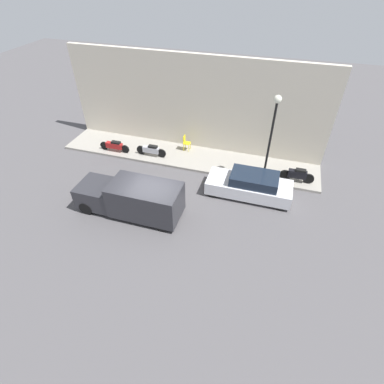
% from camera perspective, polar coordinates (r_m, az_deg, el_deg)
% --- Properties ---
extents(ground_plane, '(60.00, 60.00, 0.00)m').
position_cam_1_polar(ground_plane, '(15.17, -7.12, -3.83)').
color(ground_plane, '#514F51').
extents(sidewalk, '(2.66, 16.04, 0.15)m').
position_cam_1_polar(sidewalk, '(19.01, -0.99, 6.75)').
color(sidewalk, gray).
rests_on(sidewalk, ground_plane).
extents(building_facade, '(0.30, 16.04, 5.85)m').
position_cam_1_polar(building_facade, '(18.94, 0.34, 16.37)').
color(building_facade, beige).
rests_on(building_facade, ground_plane).
extents(parked_car, '(1.67, 4.40, 1.36)m').
position_cam_1_polar(parked_car, '(15.96, 11.00, 1.27)').
color(parked_car, silver).
rests_on(parked_car, ground_plane).
extents(delivery_van, '(1.81, 5.20, 1.78)m').
position_cam_1_polar(delivery_van, '(14.78, -11.58, -1.06)').
color(delivery_van, '#2D2D33').
rests_on(delivery_van, ground_plane).
extents(motorcycle_black, '(0.30, 1.85, 0.81)m').
position_cam_1_polar(motorcycle_black, '(17.53, 19.43, 3.13)').
color(motorcycle_black, black).
rests_on(motorcycle_black, sidewalk).
extents(motorcycle_red, '(0.30, 2.02, 0.70)m').
position_cam_1_polar(motorcycle_red, '(19.88, -14.53, 8.54)').
color(motorcycle_red, '#B21E1E').
rests_on(motorcycle_red, sidewalk).
extents(scooter_silver, '(0.30, 1.94, 0.72)m').
position_cam_1_polar(scooter_silver, '(18.96, -7.77, 7.93)').
color(scooter_silver, '#B7B7BF').
rests_on(scooter_silver, sidewalk).
extents(streetlamp, '(0.39, 0.39, 4.85)m').
position_cam_1_polar(streetlamp, '(15.69, 15.20, 12.46)').
color(streetlamp, black).
rests_on(streetlamp, sidewalk).
extents(cafe_chair, '(0.40, 0.40, 0.99)m').
position_cam_1_polar(cafe_chair, '(19.31, -1.19, 9.52)').
color(cafe_chair, yellow).
rests_on(cafe_chair, sidewalk).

